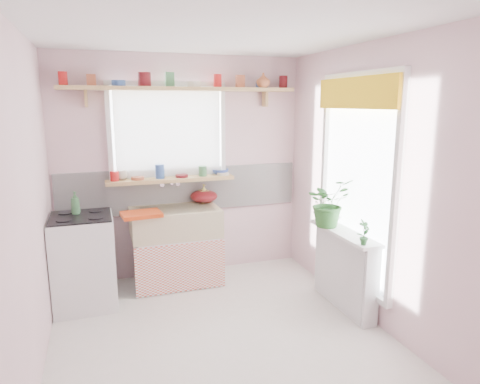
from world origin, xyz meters
name	(u,v)px	position (x,y,z in m)	size (l,w,h in m)	color
room	(260,163)	(0.66, 0.86, 1.37)	(3.20, 3.20, 3.20)	white
sink_unit	(176,246)	(-0.15, 1.29, 0.43)	(0.95, 0.65, 1.11)	white
cooker	(84,261)	(-1.10, 1.05, 0.46)	(0.58, 0.58, 0.93)	white
radiator_ledge	(345,268)	(1.30, 0.20, 0.40)	(0.22, 0.95, 0.78)	white
windowsill	(171,180)	(-0.15, 1.48, 1.14)	(1.40, 0.22, 0.04)	tan
pine_shelf	(182,89)	(0.00, 1.47, 2.12)	(2.52, 0.24, 0.04)	tan
shelf_crockery	(180,82)	(-0.02, 1.47, 2.19)	(2.47, 0.11, 0.12)	red
sill_crockery	(166,173)	(-0.20, 1.48, 1.21)	(1.35, 0.11, 0.12)	red
dish_tray	(141,214)	(-0.53, 1.10, 0.87)	(0.39, 0.29, 0.04)	red
colander	(204,196)	(0.22, 1.50, 0.92)	(0.31, 0.31, 0.14)	maroon
jade_plant	(328,202)	(1.21, 0.41, 1.02)	(0.43, 0.37, 0.48)	#2C6729
fruit_bowl	(328,217)	(1.33, 0.60, 0.81)	(0.30, 0.30, 0.07)	silver
herb_pot	(364,232)	(1.21, -0.20, 0.89)	(0.12, 0.08, 0.23)	#29662D
soap_bottle_sink	(204,193)	(0.22, 1.50, 0.95)	(0.09, 0.10, 0.21)	#D9D460
sill_cup	(122,175)	(-0.67, 1.54, 1.21)	(0.13, 0.13, 0.10)	beige
sill_bowl	(220,172)	(0.43, 1.54, 1.19)	(0.19, 0.19, 0.06)	#3652B0
shelf_vase	(263,80)	(0.91, 1.41, 2.22)	(0.15, 0.15, 0.16)	#B76338
cooker_bottle	(75,203)	(-1.14, 1.13, 1.03)	(0.09, 0.09, 0.22)	#3A7543
fruit	(329,211)	(1.34, 0.61, 0.87)	(0.20, 0.14, 0.10)	#DD5B12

